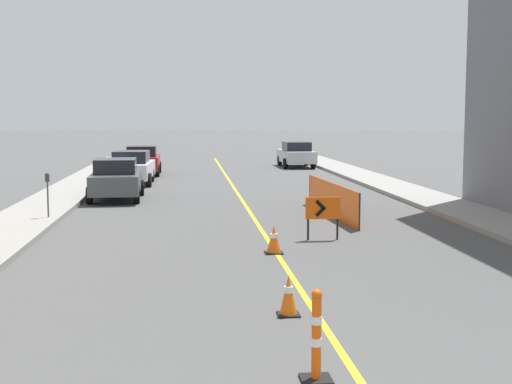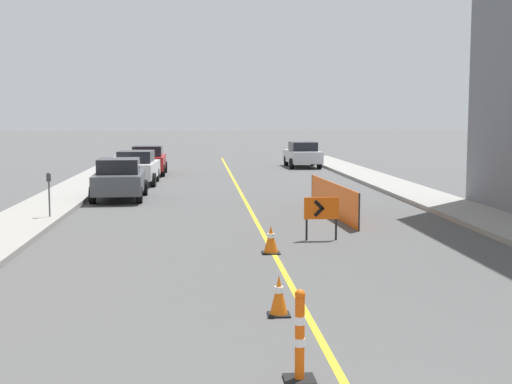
{
  "view_description": "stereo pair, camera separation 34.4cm",
  "coord_description": "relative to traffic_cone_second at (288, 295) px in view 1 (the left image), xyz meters",
  "views": [
    {
      "loc": [
        -2.08,
        -3.41,
        3.25
      ],
      "look_at": [
        -0.08,
        17.26,
        1.0
      ],
      "focal_mm": 50.0,
      "sensor_mm": 36.0,
      "label": 1
    },
    {
      "loc": [
        -1.74,
        -3.44,
        3.25
      ],
      "look_at": [
        -0.08,
        17.26,
        1.0
      ],
      "focal_mm": 50.0,
      "sensor_mm": 36.0,
      "label": 2
    }
  ],
  "objects": [
    {
      "name": "delineator_post_front",
      "position": [
        -0.07,
        -2.88,
        0.16
      ],
      "size": [
        0.38,
        0.38,
        1.15
      ],
      "color": "black",
      "rests_on": "ground_plane"
    },
    {
      "name": "arrow_barricade_primary",
      "position": [
        1.89,
        6.91,
        0.45
      ],
      "size": [
        0.91,
        0.09,
        1.13
      ],
      "rotation": [
        0.0,
        0.0,
        0.02
      ],
      "color": "#EF560C",
      "rests_on": "ground_plane"
    },
    {
      "name": "traffic_cone_second",
      "position": [
        0.0,
        0.0,
        0.0
      ],
      "size": [
        0.36,
        0.36,
        0.67
      ],
      "color": "black",
      "rests_on": "ground_plane"
    },
    {
      "name": "parked_car_curb_mid",
      "position": [
        -4.21,
        22.51,
        0.47
      ],
      "size": [
        1.99,
        4.38,
        1.59
      ],
      "rotation": [
        0.0,
        0.0,
        -0.05
      ],
      "color": "silver",
      "rests_on": "ground_plane"
    },
    {
      "name": "parked_car_curb_far",
      "position": [
        -4.05,
        27.97,
        0.47
      ],
      "size": [
        1.93,
        4.31,
        1.59
      ],
      "rotation": [
        0.0,
        0.0,
        0.01
      ],
      "color": "maroon",
      "rests_on": "ground_plane"
    },
    {
      "name": "lane_stripe",
      "position": [
        0.46,
        17.45,
        -0.33
      ],
      "size": [
        0.12,
        50.49,
        0.01
      ],
      "color": "gold",
      "rests_on": "ground_plane"
    },
    {
      "name": "parking_meter_near_curb",
      "position": [
        -5.84,
        10.77,
        0.78
      ],
      "size": [
        0.12,
        0.11,
        1.35
      ],
      "color": "#4C4C51",
      "rests_on": "sidewalk_left"
    },
    {
      "name": "sidewalk_right",
      "position": [
        7.49,
        17.45,
        -0.25
      ],
      "size": [
        2.13,
        50.49,
        0.16
      ],
      "color": "gray",
      "rests_on": "ground_plane"
    },
    {
      "name": "sidewalk_left",
      "position": [
        -6.56,
        17.45,
        -0.25
      ],
      "size": [
        2.13,
        50.49,
        0.16
      ],
      "color": "gray",
      "rests_on": "ground_plane"
    },
    {
      "name": "safety_mesh_fence",
      "position": [
        3.02,
        11.31,
        0.21
      ],
      "size": [
        0.38,
        6.28,
        1.08
      ],
      "rotation": [
        0.0,
        0.0,
        1.62
      ],
      "color": "#EF560C",
      "rests_on": "ground_plane"
    },
    {
      "name": "parked_car_opposite_side",
      "position": [
        5.19,
        32.88,
        0.47
      ],
      "size": [
        1.95,
        4.36,
        1.59
      ],
      "rotation": [
        0.0,
        0.0,
        0.04
      ],
      "color": "#B7B7BC",
      "rests_on": "ground_plane"
    },
    {
      "name": "parked_car_curb_near",
      "position": [
        -4.34,
        16.48,
        0.47
      ],
      "size": [
        1.95,
        4.36,
        1.59
      ],
      "rotation": [
        0.0,
        0.0,
        0.03
      ],
      "color": "#474C51",
      "rests_on": "ground_plane"
    },
    {
      "name": "traffic_cone_third",
      "position": [
        0.4,
        5.22,
        -0.0
      ],
      "size": [
        0.42,
        0.42,
        0.66
      ],
      "color": "black",
      "rests_on": "ground_plane"
    }
  ]
}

